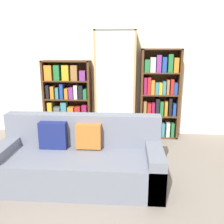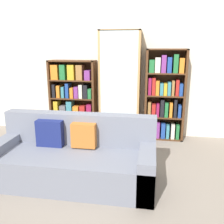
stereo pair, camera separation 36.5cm
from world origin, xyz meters
TOP-DOWN VIEW (x-y plane):
  - ground_plane at (0.00, 0.00)m, footprint 16.00×16.00m
  - wall_back at (0.00, 2.41)m, footprint 6.07×0.06m
  - couch at (-0.30, 0.43)m, footprint 2.10×0.87m
  - bookshelf_left at (-0.87, 2.21)m, footprint 0.91×0.32m
  - display_cabinet at (0.07, 2.19)m, footprint 0.75×0.36m
  - bookshelf_right at (0.90, 2.21)m, footprint 0.73×0.32m
  - wine_bottle at (0.41, 1.80)m, footprint 0.07×0.07m

SIDE VIEW (x-z plane):
  - ground_plane at x=0.00m, z-range 0.00..0.00m
  - wine_bottle at x=0.41m, z-range -0.03..0.31m
  - couch at x=-0.30m, z-range -0.13..0.71m
  - bookshelf_left at x=-0.87m, z-range -0.02..1.45m
  - bookshelf_right at x=0.90m, z-range -0.02..1.66m
  - display_cabinet at x=0.07m, z-range 0.00..2.01m
  - wall_back at x=0.00m, z-range 0.00..2.70m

